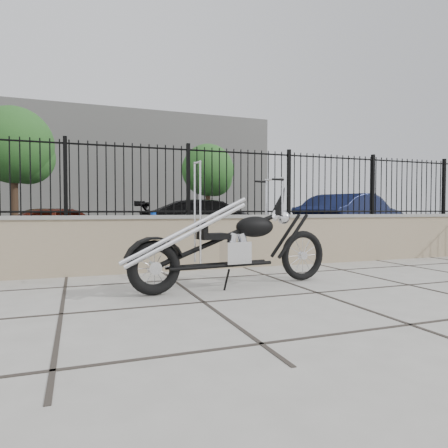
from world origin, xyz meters
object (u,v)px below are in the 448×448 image
(chopper_motorcycle, at_px, (232,225))
(car_black, at_px, (215,222))
(car_blue, at_px, (353,218))
(car_red, at_px, (65,228))

(chopper_motorcycle, relative_size, car_black, 0.60)
(car_black, bearing_deg, car_blue, -80.49)
(car_black, xyz_separation_m, car_blue, (4.84, -0.41, 0.11))
(car_red, bearing_deg, car_blue, -98.96)
(car_red, distance_m, car_blue, 9.10)
(chopper_motorcycle, distance_m, car_black, 6.93)
(car_red, height_order, car_blue, car_blue)
(car_blue, bearing_deg, car_red, 68.27)
(car_black, relative_size, car_blue, 0.98)
(chopper_motorcycle, xyz_separation_m, car_black, (2.03, 6.62, -0.17))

